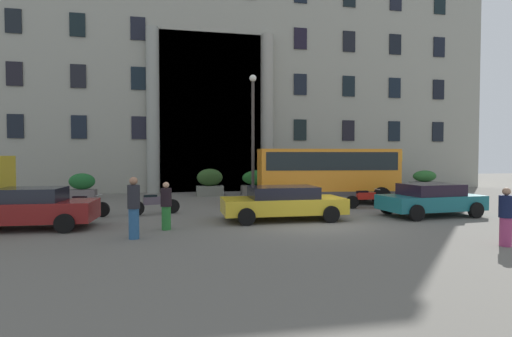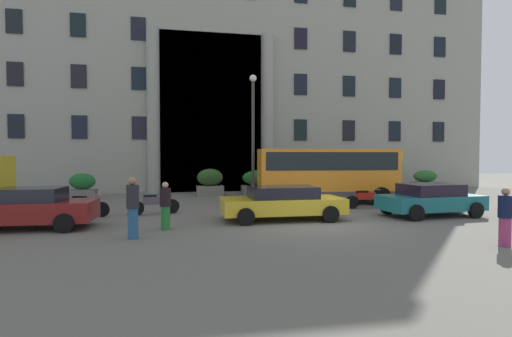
# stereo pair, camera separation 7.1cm
# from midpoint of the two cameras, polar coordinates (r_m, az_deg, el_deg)

# --- Properties ---
(ground_plane) EXTENTS (80.00, 64.00, 0.12)m
(ground_plane) POSITION_cam_midpoint_polar(r_m,az_deg,el_deg) (14.54, 8.48, -8.06)
(ground_plane) COLOR #615E57
(office_building_facade) EXTENTS (36.27, 9.66, 19.24)m
(office_building_facade) POSITION_cam_midpoint_polar(r_m,az_deg,el_deg) (32.13, -2.38, 14.80)
(office_building_facade) COLOR gray
(office_building_facade) RESTS_ON ground_plane
(orange_minibus) EXTENTS (7.14, 3.19, 2.77)m
(orange_minibus) POSITION_cam_midpoint_polar(r_m,az_deg,el_deg) (20.42, 10.32, -0.35)
(orange_minibus) COLOR orange
(orange_minibus) RESTS_ON ground_plane
(bus_stop_sign) EXTENTS (0.44, 0.08, 2.71)m
(bus_stop_sign) POSITION_cam_midpoint_polar(r_m,az_deg,el_deg) (23.96, 20.08, -0.05)
(bus_stop_sign) COLOR #99911C
(bus_stop_sign) RESTS_ON ground_plane
(hedge_planter_far_east) EXTENTS (1.86, 0.84, 1.56)m
(hedge_planter_far_east) POSITION_cam_midpoint_polar(r_m,az_deg,el_deg) (25.82, 10.71, -1.89)
(hedge_planter_far_east) COLOR #6B675C
(hedge_planter_far_east) RESTS_ON ground_plane
(hedge_planter_entrance_right) EXTENTS (1.81, 0.99, 1.41)m
(hedge_planter_entrance_right) POSITION_cam_midpoint_polar(r_m,az_deg,el_deg) (29.64, 23.40, -1.67)
(hedge_planter_entrance_right) COLOR slate
(hedge_planter_entrance_right) RESTS_ON ground_plane
(hedge_planter_far_west) EXTENTS (1.60, 0.84, 1.64)m
(hedge_planter_far_west) POSITION_cam_midpoint_polar(r_m,az_deg,el_deg) (23.88, -6.61, -2.08)
(hedge_planter_far_west) COLOR slate
(hedge_planter_far_west) RESTS_ON ground_plane
(hedge_planter_west) EXTENTS (1.48, 0.79, 1.44)m
(hedge_planter_west) POSITION_cam_midpoint_polar(r_m,az_deg,el_deg) (24.36, -23.80, -2.38)
(hedge_planter_west) COLOR slate
(hedge_planter_west) RESTS_ON ground_plane
(hedge_planter_entrance_left) EXTENTS (2.15, 0.78, 1.53)m
(hedge_planter_entrance_left) POSITION_cam_midpoint_polar(r_m,az_deg,el_deg) (24.61, 0.49, -2.07)
(hedge_planter_entrance_left) COLOR #666259
(hedge_planter_entrance_left) RESTS_ON ground_plane
(parked_sedan_far) EXTENTS (4.61, 2.11, 1.28)m
(parked_sedan_far) POSITION_cam_midpoint_polar(r_m,az_deg,el_deg) (14.99, 3.98, -4.91)
(parked_sedan_far) COLOR gold
(parked_sedan_far) RESTS_ON ground_plane
(parked_sedan_second) EXTENTS (4.14, 2.24, 1.31)m
(parked_sedan_second) POSITION_cam_midpoint_polar(r_m,az_deg,el_deg) (17.38, 24.08, -4.10)
(parked_sedan_second) COLOR #18626B
(parked_sedan_second) RESTS_ON ground_plane
(parked_compact_extra) EXTENTS (4.51, 2.06, 1.38)m
(parked_compact_extra) POSITION_cam_midpoint_polar(r_m,az_deg,el_deg) (15.14, -30.52, -4.93)
(parked_compact_extra) COLOR maroon
(parked_compact_extra) RESTS_ON ground_plane
(motorcycle_far_end) EXTENTS (1.93, 0.55, 0.89)m
(motorcycle_far_end) POSITION_cam_midpoint_polar(r_m,az_deg,el_deg) (18.86, 15.63, -4.23)
(motorcycle_far_end) COLOR black
(motorcycle_far_end) RESTS_ON ground_plane
(scooter_by_planter) EXTENTS (2.03, 0.70, 0.89)m
(scooter_by_planter) POSITION_cam_midpoint_polar(r_m,az_deg,el_deg) (16.87, -14.52, -4.93)
(scooter_by_planter) COLOR black
(scooter_by_planter) RESTS_ON ground_plane
(motorcycle_near_kerb) EXTENTS (2.04, 0.76, 0.89)m
(motorcycle_near_kerb) POSITION_cam_midpoint_polar(r_m,az_deg,el_deg) (17.20, -23.72, -4.90)
(motorcycle_near_kerb) COLOR black
(motorcycle_near_kerb) RESTS_ON ground_plane
(pedestrian_man_red_shirt) EXTENTS (0.36, 0.36, 1.58)m
(pedestrian_man_red_shirt) POSITION_cam_midpoint_polar(r_m,az_deg,el_deg) (13.32, -12.86, -5.31)
(pedestrian_man_red_shirt) COLOR #26712E
(pedestrian_man_red_shirt) RESTS_ON ground_plane
(pedestrian_man_crossing) EXTENTS (0.36, 0.36, 1.83)m
(pedestrian_man_crossing) POSITION_cam_midpoint_polar(r_m,az_deg,el_deg) (12.11, -17.28, -5.41)
(pedestrian_man_crossing) COLOR #285484
(pedestrian_man_crossing) RESTS_ON ground_plane
(pedestrian_woman_with_bag) EXTENTS (0.36, 0.36, 1.59)m
(pedestrian_woman_with_bag) POSITION_cam_midpoint_polar(r_m,az_deg,el_deg) (12.60, 32.57, -5.96)
(pedestrian_woman_with_bag) COLOR #923462
(pedestrian_woman_with_bag) RESTS_ON ground_plane
(lamppost_plaza_centre) EXTENTS (0.40, 0.40, 7.05)m
(lamppost_plaza_centre) POSITION_cam_midpoint_polar(r_m,az_deg,el_deg) (22.59, -0.35, 6.20)
(lamppost_plaza_centre) COLOR #3F3732
(lamppost_plaza_centre) RESTS_ON ground_plane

